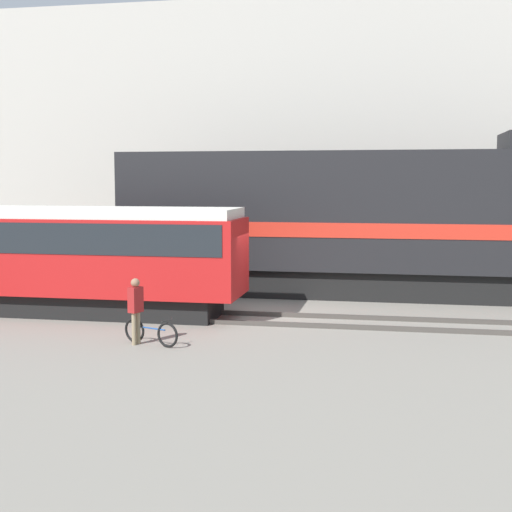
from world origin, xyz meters
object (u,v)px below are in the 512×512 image
freight_locomotive (352,221)px  person (136,304)px  streetcar (44,253)px  bicycle (151,332)px

freight_locomotive → person: size_ratio=9.70×
streetcar → person: 5.60m
freight_locomotive → person: freight_locomotive is taller
bicycle → person: bearing=-179.1°
person → bicycle: bearing=0.9°
bicycle → person: person is taller
streetcar → person: bearing=-39.6°
streetcar → person: (4.26, -3.53, -0.86)m
streetcar → bicycle: bearing=-37.2°
freight_locomotive → streetcar: freight_locomotive is taller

